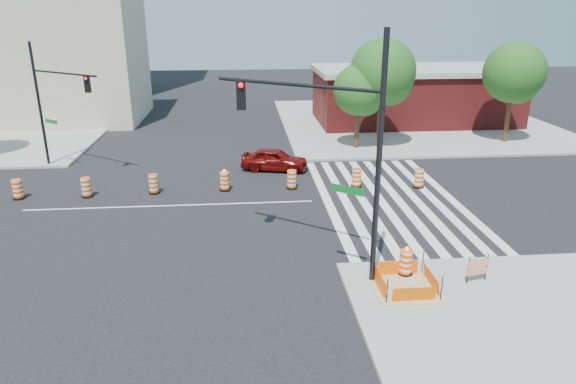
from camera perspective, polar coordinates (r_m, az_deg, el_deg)
name	(u,v)px	position (r m, az deg, el deg)	size (l,w,h in m)	color
ground	(171,206)	(25.86, -12.92, -1.49)	(120.00, 120.00, 0.00)	black
sidewalk_ne	(412,122)	(45.23, 13.59, 7.59)	(22.00, 22.00, 0.15)	gray
crosswalk_east	(388,199)	(26.62, 11.10, -0.72)	(6.75, 13.50, 0.01)	silver
lane_centerline	(171,206)	(25.86, -12.92, -1.48)	(14.00, 0.12, 0.01)	silver
excavation_pit	(405,286)	(18.18, 12.88, -10.16)	(2.20, 2.20, 0.90)	tan
brick_storefront	(414,95)	(44.83, 13.82, 10.39)	(16.50, 8.50, 4.60)	maroon
beige_midrise	(54,61)	(48.70, -24.55, 13.12)	(14.00, 10.00, 10.00)	beige
red_coupe	(274,159)	(30.62, -1.52, 3.65)	(1.58, 3.93, 1.34)	#5F0908
signal_pole_se	(330,134)	(17.29, 4.71, 6.46)	(5.27, 3.88, 8.47)	black
signal_pole_nw	(54,95)	(32.76, -24.60, 9.75)	(4.47, 3.37, 7.24)	black
pit_drum	(406,263)	(18.84, 12.95, -7.72)	(0.56, 0.56, 1.10)	black
barricade	(478,268)	(19.06, 20.32, -7.88)	(0.83, 0.23, 0.99)	#FB4E05
tree_north_c	(359,93)	(34.99, 7.90, 10.85)	(3.44, 3.38, 5.75)	#382314
tree_north_d	(383,76)	(35.34, 10.52, 12.60)	(4.35, 4.35, 7.39)	#382314
tree_north_e	(514,76)	(39.47, 23.83, 11.72)	(4.18, 4.18, 7.10)	#382314
median_drum_1	(18,190)	(29.36, -27.83, 0.22)	(0.60, 0.60, 1.02)	black
median_drum_2	(86,188)	(28.19, -21.50, 0.42)	(0.60, 0.60, 1.02)	black
median_drum_3	(154,185)	(27.66, -14.70, 0.81)	(0.60, 0.60, 1.02)	black
median_drum_4	(225,182)	(27.38, -7.05, 1.16)	(0.60, 0.60, 1.18)	black
median_drum_5	(292,180)	(27.46, 0.42, 1.34)	(0.60, 0.60, 1.02)	black
median_drum_6	(356,179)	(27.95, 7.62, 1.50)	(0.60, 0.60, 1.02)	black
median_drum_7	(419,179)	(28.51, 14.35, 1.41)	(0.60, 0.60, 1.02)	black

